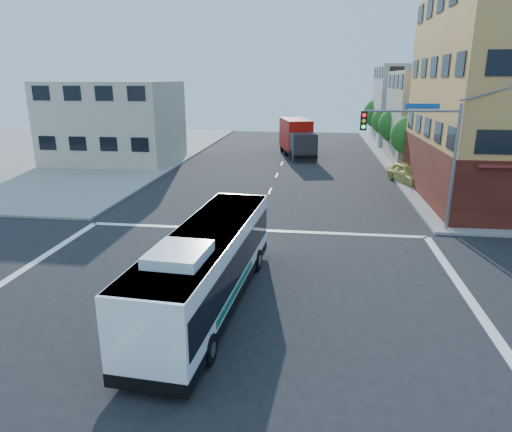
# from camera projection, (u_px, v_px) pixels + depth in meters

# --- Properties ---
(ground) EXTENTS (120.00, 120.00, 0.00)m
(ground) POSITION_uv_depth(u_px,v_px,m) (219.00, 311.00, 16.83)
(ground) COLOR black
(ground) RESTS_ON ground
(building_east_near) EXTENTS (12.06, 10.06, 9.00)m
(building_east_near) POSITION_uv_depth(u_px,v_px,m) (454.00, 118.00, 45.70)
(building_east_near) COLOR tan
(building_east_near) RESTS_ON ground
(building_east_far) EXTENTS (12.06, 10.06, 10.00)m
(building_east_far) POSITION_uv_depth(u_px,v_px,m) (423.00, 105.00, 58.85)
(building_east_far) COLOR #A4A49F
(building_east_far) RESTS_ON ground
(building_west) EXTENTS (12.06, 10.06, 8.00)m
(building_west) POSITION_uv_depth(u_px,v_px,m) (114.00, 122.00, 46.25)
(building_west) COLOR beige
(building_west) RESTS_ON ground
(signal_mast_ne) EXTENTS (7.91, 1.13, 8.07)m
(signal_mast_ne) POSITION_uv_depth(u_px,v_px,m) (424.00, 142.00, 24.36)
(signal_mast_ne) COLOR slate
(signal_mast_ne) RESTS_ON ground
(street_tree_a) EXTENTS (3.60, 3.60, 5.53)m
(street_tree_a) POSITION_uv_depth(u_px,v_px,m) (412.00, 133.00, 40.84)
(street_tree_a) COLOR #331E12
(street_tree_a) RESTS_ON ground
(street_tree_b) EXTENTS (3.80, 3.80, 5.79)m
(street_tree_b) POSITION_uv_depth(u_px,v_px,m) (398.00, 123.00, 48.39)
(street_tree_b) COLOR #331E12
(street_tree_b) RESTS_ON ground
(street_tree_c) EXTENTS (3.40, 3.40, 5.29)m
(street_tree_c) POSITION_uv_depth(u_px,v_px,m) (387.00, 119.00, 56.07)
(street_tree_c) COLOR #331E12
(street_tree_c) RESTS_ON ground
(street_tree_d) EXTENTS (4.00, 4.00, 6.03)m
(street_tree_d) POSITION_uv_depth(u_px,v_px,m) (379.00, 111.00, 63.55)
(street_tree_d) COLOR #331E12
(street_tree_d) RESTS_ON ground
(transit_bus) EXTENTS (3.21, 11.31, 3.31)m
(transit_bus) POSITION_uv_depth(u_px,v_px,m) (208.00, 266.00, 16.81)
(transit_bus) COLOR black
(transit_bus) RESTS_ON ground
(box_truck) EXTENTS (4.59, 9.15, 3.96)m
(box_truck) POSITION_uv_depth(u_px,v_px,m) (297.00, 139.00, 50.24)
(box_truck) COLOR #252629
(box_truck) RESTS_ON ground
(parked_car) EXTENTS (3.27, 5.15, 1.63)m
(parked_car) POSITION_uv_depth(u_px,v_px,m) (408.00, 173.00, 37.43)
(parked_car) COLOR #D9C95C
(parked_car) RESTS_ON ground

